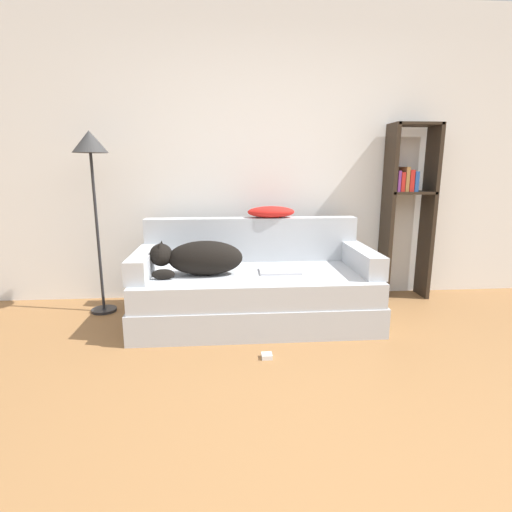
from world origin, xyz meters
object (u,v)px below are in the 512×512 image
(throw_pillow, at_px, (271,212))
(floor_lamp, at_px, (91,159))
(bookshelf, at_px, (408,202))
(power_adapter, at_px, (267,356))
(couch, at_px, (255,296))
(laptop, at_px, (280,271))
(dog, at_px, (199,258))

(throw_pillow, xyz_separation_m, floor_lamp, (-1.49, -0.08, 0.45))
(throw_pillow, bearing_deg, floor_lamp, -176.83)
(bookshelf, bearing_deg, power_adapter, -140.24)
(couch, height_order, laptop, laptop)
(laptop, relative_size, power_adapter, 4.80)
(throw_pillow, xyz_separation_m, power_adapter, (-0.15, -1.08, -0.84))
(dog, xyz_separation_m, bookshelf, (1.93, 0.60, 0.37))
(throw_pillow, height_order, bookshelf, bookshelf)
(bookshelf, relative_size, floor_lamp, 1.07)
(couch, xyz_separation_m, power_adapter, (0.03, -0.69, -0.19))
(bookshelf, relative_size, power_adapter, 23.55)
(bookshelf, distance_m, power_adapter, 2.11)
(throw_pillow, relative_size, floor_lamp, 0.27)
(floor_lamp, distance_m, power_adapter, 2.11)
(power_adapter, bearing_deg, throw_pillow, 82.23)
(throw_pillow, height_order, floor_lamp, floor_lamp)
(dog, distance_m, floor_lamp, 1.21)
(dog, distance_m, power_adapter, 0.94)
(bookshelf, bearing_deg, couch, -160.39)
(laptop, distance_m, floor_lamp, 1.78)
(throw_pillow, distance_m, floor_lamp, 1.56)
(throw_pillow, distance_m, bookshelf, 1.32)
(couch, distance_m, power_adapter, 0.71)
(laptop, height_order, bookshelf, bookshelf)
(dog, distance_m, bookshelf, 2.06)
(dog, bearing_deg, couch, 9.64)
(couch, relative_size, throw_pillow, 4.57)
(couch, distance_m, floor_lamp, 1.74)
(floor_lamp, bearing_deg, laptop, -12.99)
(dog, height_order, laptop, dog)
(laptop, height_order, power_adapter, laptop)
(couch, distance_m, laptop, 0.30)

